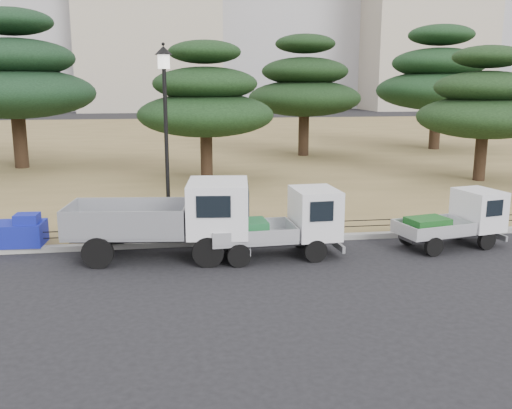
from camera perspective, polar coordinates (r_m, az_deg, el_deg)
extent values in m
plane|color=black|center=(14.52, 1.18, -6.68)|extent=(220.00, 220.00, 0.00)
cube|color=olive|center=(44.43, -5.54, 6.20)|extent=(120.00, 56.00, 0.15)
cube|color=gray|center=(16.94, -0.30, -3.61)|extent=(120.00, 0.25, 0.16)
cylinder|color=black|center=(14.74, -4.80, -4.76)|extent=(0.83, 0.26, 0.82)
cylinder|color=black|center=(16.45, -4.49, -2.94)|extent=(0.83, 0.26, 0.82)
cylinder|color=black|center=(15.16, -15.56, -4.70)|extent=(0.83, 0.26, 0.82)
cylinder|color=black|center=(16.83, -14.15, -2.94)|extent=(0.83, 0.26, 0.82)
cube|color=#2D2D30|center=(15.67, -9.67, -3.05)|extent=(4.65, 1.50, 0.14)
cube|color=gray|center=(15.69, -12.70, -1.38)|extent=(3.36, 2.15, 0.80)
cube|color=silver|center=(15.34, -3.81, -0.25)|extent=(1.80, 2.11, 1.40)
cylinder|color=black|center=(15.21, 5.97, -4.64)|extent=(0.62, 0.20, 0.62)
cylinder|color=black|center=(16.46, 4.56, -3.30)|extent=(0.62, 0.20, 0.62)
cylinder|color=black|center=(14.75, -1.70, -5.12)|extent=(0.62, 0.20, 0.62)
cylinder|color=black|center=(16.03, -2.54, -3.70)|extent=(0.62, 0.20, 0.62)
cube|color=#2D2D30|center=(15.55, 1.72, -3.65)|extent=(3.35, 0.93, 0.14)
cube|color=#A9AAB0|center=(15.35, -0.46, -2.78)|extent=(2.36, 1.51, 0.41)
cube|color=silver|center=(15.67, 5.90, -0.82)|extent=(1.23, 1.58, 1.32)
cube|color=#1D6533|center=(15.28, -1.30, -2.45)|extent=(1.30, 0.98, 0.45)
cylinder|color=black|center=(17.52, 22.06, -3.34)|extent=(0.56, 0.25, 0.54)
cylinder|color=black|center=(18.37, 19.60, -2.46)|extent=(0.56, 0.25, 0.54)
cylinder|color=black|center=(16.37, 17.35, -4.05)|extent=(0.56, 0.25, 0.54)
cylinder|color=black|center=(17.28, 14.97, -3.06)|extent=(0.56, 0.25, 0.54)
cube|color=#2D2D30|center=(17.35, 18.64, -2.79)|extent=(3.00, 1.26, 0.13)
cube|color=#B5B7BD|center=(16.97, 17.30, -2.18)|extent=(2.23, 1.63, 0.36)
cube|color=silver|center=(17.87, 21.35, -0.46)|extent=(1.27, 1.52, 1.15)
cube|color=#17531C|center=(16.83, 16.77, -1.95)|extent=(1.25, 1.02, 0.40)
cylinder|color=black|center=(17.03, -8.64, -3.16)|extent=(0.42, 0.42, 0.15)
cylinder|color=black|center=(16.56, -8.91, 5.03)|extent=(0.11, 0.11, 4.74)
cylinder|color=white|center=(16.44, -9.21, 13.91)|extent=(0.38, 0.38, 0.38)
cone|color=black|center=(16.45, -9.25, 14.98)|extent=(0.49, 0.49, 0.24)
cylinder|color=black|center=(17.02, -0.38, -2.60)|extent=(38.00, 0.03, 0.03)
cylinder|color=black|center=(16.97, -0.38, -2.01)|extent=(38.00, 0.03, 0.03)
cylinder|color=black|center=(17.02, -0.38, -2.60)|extent=(0.04, 0.04, 0.40)
cube|color=#141E9F|center=(17.54, -22.58, -2.70)|extent=(1.42, 1.07, 0.64)
cube|color=#141E9F|center=(17.24, -21.93, -1.32)|extent=(0.67, 0.58, 0.28)
cylinder|color=black|center=(33.05, -22.54, 6.19)|extent=(0.72, 0.72, 3.21)
ellipsoid|color=black|center=(32.92, -22.88, 10.21)|extent=(8.24, 8.24, 2.64)
ellipsoid|color=black|center=(32.94, -23.14, 13.34)|extent=(6.29, 6.29, 2.01)
ellipsoid|color=black|center=(33.05, -23.42, 16.45)|extent=(4.34, 4.34, 1.39)
cylinder|color=black|center=(26.72, -4.97, 5.07)|extent=(0.56, 0.56, 2.48)
ellipsoid|color=black|center=(26.56, -5.04, 8.93)|extent=(6.26, 6.26, 2.00)
ellipsoid|color=black|center=(26.52, -5.10, 11.94)|extent=(4.78, 4.78, 1.53)
ellipsoid|color=black|center=(26.55, -5.16, 14.96)|extent=(3.30, 3.30, 1.06)
cylinder|color=black|center=(35.85, 4.79, 7.21)|extent=(0.65, 0.65, 2.88)
ellipsoid|color=black|center=(35.73, 4.85, 10.54)|extent=(6.92, 6.92, 2.22)
ellipsoid|color=black|center=(35.72, 4.89, 13.13)|extent=(5.29, 5.29, 1.69)
ellipsoid|color=black|center=(35.79, 4.94, 15.73)|extent=(3.65, 3.65, 1.17)
cylinder|color=black|center=(28.60, 21.54, 4.64)|extent=(0.54, 0.54, 2.40)
ellipsoid|color=black|center=(28.45, 21.81, 8.11)|extent=(6.08, 6.08, 1.95)
ellipsoid|color=black|center=(28.40, 22.03, 10.81)|extent=(4.64, 4.64, 1.49)
ellipsoid|color=black|center=(28.42, 22.26, 13.52)|extent=(3.21, 3.21, 1.03)
cylinder|color=black|center=(41.08, 17.48, 7.56)|extent=(0.72, 0.72, 3.21)
ellipsoid|color=black|center=(40.98, 17.69, 10.79)|extent=(8.19, 8.19, 2.62)
ellipsoid|color=black|center=(40.99, 17.86, 13.31)|extent=(6.25, 6.25, 2.00)
ellipsoid|color=black|center=(41.08, 18.03, 15.82)|extent=(4.32, 4.32, 1.38)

